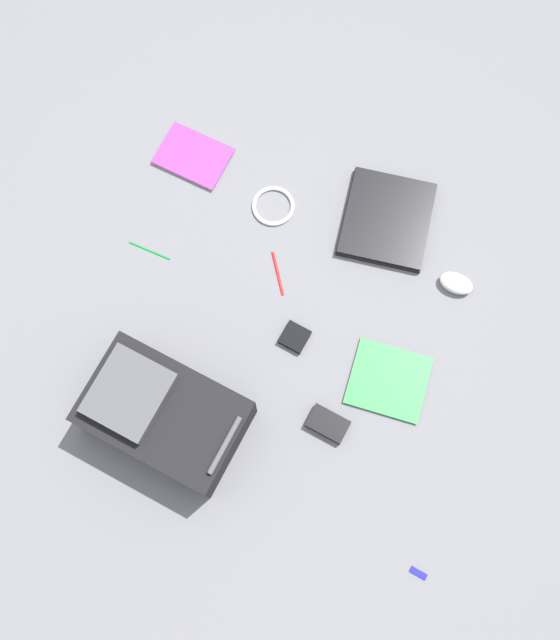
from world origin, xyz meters
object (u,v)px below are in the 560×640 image
(pen_black, at_px, (278,273))
(usb_stick, at_px, (419,573))
(backpack, at_px, (163,414))
(cable_coil, at_px, (273,206))
(laptop, at_px, (387,219))
(book_comic, at_px, (388,380))
(computer_mouse, at_px, (456,283))
(power_brick, at_px, (328,424))
(pen_blue, at_px, (150,250))
(earbud_pouch, at_px, (295,337))
(book_manual, at_px, (193,156))

(pen_black, height_order, usb_stick, pen_black)
(backpack, height_order, cable_coil, backpack)
(laptop, xyz_separation_m, book_comic, (0.51, 0.15, -0.01))
(computer_mouse, relative_size, power_brick, 0.90)
(power_brick, relative_size, pen_blue, 0.82)
(book_comic, xyz_separation_m, pen_blue, (-0.17, -0.85, -0.00))
(backpack, height_order, earbud_pouch, backpack)
(book_comic, height_order, book_manual, book_manual)
(computer_mouse, distance_m, pen_black, 0.57)
(pen_blue, height_order, earbud_pouch, earbud_pouch)
(book_manual, height_order, cable_coil, book_manual)
(cable_coil, bearing_deg, pen_blue, -50.49)
(book_comic, height_order, usb_stick, book_comic)
(book_comic, distance_m, earbud_pouch, 0.32)
(laptop, xyz_separation_m, cable_coil, (0.07, -0.37, -0.01))
(pen_black, height_order, pen_blue, pen_black)
(pen_blue, distance_m, usb_stick, 1.28)
(pen_black, relative_size, usb_stick, 2.96)
(book_comic, distance_m, usb_stick, 0.56)
(cable_coil, bearing_deg, pen_black, 22.06)
(book_comic, height_order, pen_blue, book_comic)
(book_manual, bearing_deg, usb_stick, 45.92)
(backpack, distance_m, usb_stick, 0.87)
(earbud_pouch, relative_size, usb_stick, 1.56)
(backpack, height_order, book_manual, backpack)
(pen_blue, xyz_separation_m, earbud_pouch, (0.13, 0.53, 0.01))
(book_manual, bearing_deg, power_brick, 44.27)
(backpack, distance_m, pen_black, 0.58)
(usb_stick, bearing_deg, backpack, -102.68)
(backpack, relative_size, earbud_pouch, 6.20)
(backpack, height_order, book_comic, backpack)
(backpack, xyz_separation_m, laptop, (-0.83, 0.45, -0.08))
(book_manual, bearing_deg, pen_black, 52.85)
(laptop, bearing_deg, computer_mouse, 61.90)
(power_brick, distance_m, usb_stick, 0.50)
(earbud_pouch, distance_m, usb_stick, 0.78)
(computer_mouse, bearing_deg, laptop, -112.96)
(laptop, distance_m, book_manual, 0.68)
(laptop, distance_m, cable_coil, 0.37)
(backpack, xyz_separation_m, earbud_pouch, (-0.36, 0.29, -0.08))
(cable_coil, relative_size, pen_blue, 0.96)
(book_comic, distance_m, power_brick, 0.23)
(computer_mouse, relative_size, pen_blue, 0.74)
(book_comic, distance_m, cable_coil, 0.68)
(pen_blue, bearing_deg, computer_mouse, 101.58)
(laptop, distance_m, earbud_pouch, 0.50)
(cable_coil, xyz_separation_m, pen_black, (0.21, 0.09, -0.00))
(laptop, distance_m, computer_mouse, 0.30)
(laptop, height_order, computer_mouse, computer_mouse)
(cable_coil, bearing_deg, usb_stick, 38.64)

